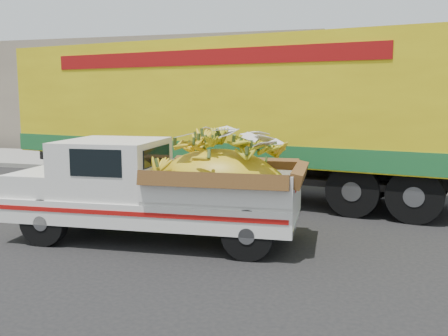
% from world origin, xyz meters
% --- Properties ---
extents(ground, '(100.00, 100.00, 0.00)m').
position_xyz_m(ground, '(0.00, 0.00, 0.00)').
color(ground, black).
rests_on(ground, ground).
extents(curb, '(60.00, 0.25, 0.15)m').
position_xyz_m(curb, '(0.00, 7.39, 0.07)').
color(curb, gray).
rests_on(curb, ground).
extents(sidewalk, '(60.00, 4.00, 0.14)m').
position_xyz_m(sidewalk, '(0.00, 9.49, 0.07)').
color(sidewalk, gray).
rests_on(sidewalk, ground).
extents(building_left, '(18.00, 6.00, 5.00)m').
position_xyz_m(building_left, '(-8.00, 15.39, 2.50)').
color(building_left, gray).
rests_on(building_left, ground).
extents(pickup_truck, '(5.05, 2.16, 1.73)m').
position_xyz_m(pickup_truck, '(-0.27, 0.67, 0.93)').
color(pickup_truck, black).
rests_on(pickup_truck, ground).
extents(semi_trailer, '(12.08, 4.59, 3.80)m').
position_xyz_m(semi_trailer, '(-0.65, 4.93, 2.12)').
color(semi_trailer, black).
rests_on(semi_trailer, ground).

